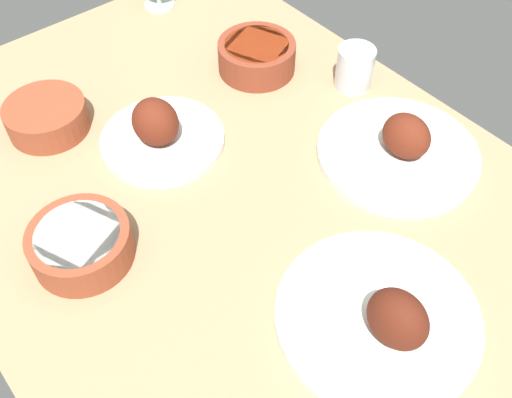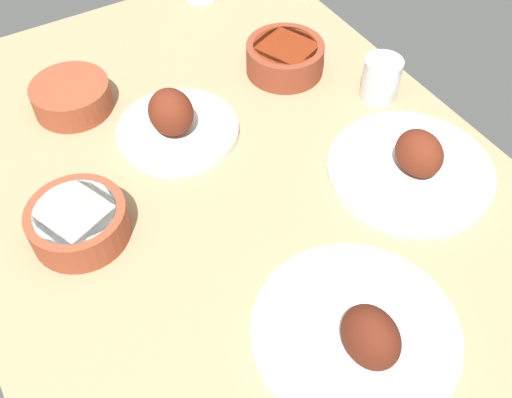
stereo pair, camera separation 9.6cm
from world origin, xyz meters
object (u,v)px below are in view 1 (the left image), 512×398
at_px(plate_far_side, 400,149).
at_px(plate_near_viewer, 383,317).
at_px(bowl_onions, 46,116).
at_px(bowl_cream, 81,244).
at_px(bowl_sauce, 257,56).
at_px(plate_center_main, 160,132).
at_px(water_tumbler, 355,68).

bearing_deg(plate_far_side, plate_near_viewer, -52.53).
bearing_deg(bowl_onions, plate_far_side, 43.68).
xyz_separation_m(plate_near_viewer, bowl_cream, (-0.38, -0.27, 0.01)).
relative_size(plate_near_viewer, bowl_cream, 1.89).
relative_size(plate_far_side, bowl_sauce, 1.83).
distance_m(plate_near_viewer, plate_center_main, 0.51).
bearing_deg(bowl_sauce, water_tumbler, 35.31).
xyz_separation_m(plate_near_viewer, bowl_onions, (-0.67, -0.17, 0.01)).
distance_m(plate_center_main, bowl_onions, 0.22).
height_order(bowl_cream, water_tumbler, water_tumbler).
xyz_separation_m(plate_near_viewer, bowl_sauce, (-0.56, 0.24, 0.01)).
relative_size(plate_center_main, bowl_cream, 1.44).
xyz_separation_m(bowl_onions, water_tumbler, (0.27, 0.53, 0.01)).
bearing_deg(plate_near_viewer, bowl_onions, -165.52).
height_order(plate_far_side, bowl_sauce, plate_far_side).
distance_m(bowl_sauce, bowl_cream, 0.54).
distance_m(bowl_sauce, bowl_onions, 0.43).
distance_m(plate_far_side, bowl_onions, 0.65).
bearing_deg(plate_far_side, bowl_sauce, -174.60).
bearing_deg(plate_center_main, bowl_sauce, 101.90).
bearing_deg(plate_far_side, bowl_cream, -107.26).
relative_size(plate_far_side, water_tumbler, 3.40).
relative_size(plate_center_main, bowl_sauce, 1.43).
xyz_separation_m(plate_near_viewer, plate_far_side, (-0.21, 0.27, -0.00)).
bearing_deg(bowl_cream, plate_center_main, 119.76).
bearing_deg(bowl_cream, water_tumbler, 92.47).
bearing_deg(bowl_cream, plate_far_side, 72.74).
distance_m(plate_near_viewer, water_tumbler, 0.54).
bearing_deg(water_tumbler, bowl_sauce, -144.69).
xyz_separation_m(bowl_sauce, bowl_onions, (-0.11, -0.41, -0.00)).
bearing_deg(plate_near_viewer, plate_center_main, -175.82).
xyz_separation_m(plate_center_main, bowl_sauce, (-0.06, 0.27, 0.01)).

